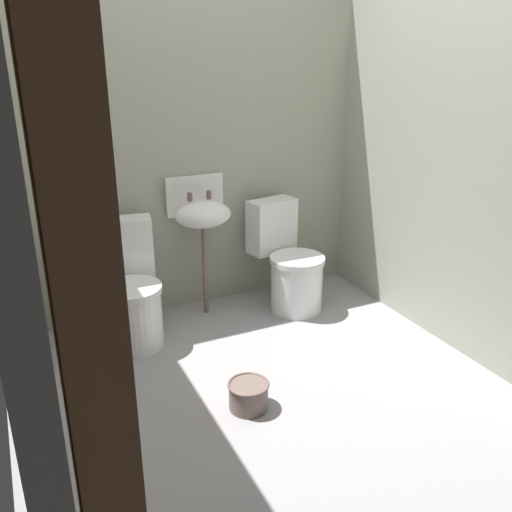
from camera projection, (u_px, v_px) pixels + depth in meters
ground_plane at (280, 393)px, 3.14m from camera, size 2.86×2.95×0.08m
wall_back at (195, 160)px, 3.86m from camera, size 2.86×0.10×2.17m
wall_left at (7, 234)px, 2.31m from camera, size 0.10×2.75×2.17m
wall_right at (459, 177)px, 3.34m from camera, size 0.10×2.75×2.17m
wooden_door_post at (95, 368)px, 1.34m from camera, size 0.16×0.16×2.17m
toilet_left at (130, 295)px, 3.55m from camera, size 0.48×0.65×0.78m
toilet_right at (289, 266)px, 4.02m from camera, size 0.49×0.65×0.78m
sink at (202, 213)px, 3.79m from camera, size 0.42×0.35×0.99m
bucket at (248, 395)px, 2.93m from camera, size 0.23×0.23×0.16m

